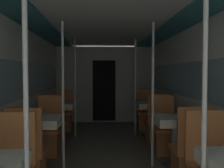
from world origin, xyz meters
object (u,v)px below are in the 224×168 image
object	(u,v)px
dining_table_right_2	(150,107)
chair_right_near_2	(156,128)
chair_right_near_1	(189,160)
dining_table_right_1	(175,124)
chair_right_far_1	(164,136)
support_pole_left_2	(75,88)
chair_left_near_2	(55,129)
support_pole_right_0	(204,116)
chair_left_far_1	(49,137)
support_pole_right_1	(153,95)
dining_table_left_2	(60,108)
support_pole_left_1	(63,95)
dining_table_left_1	(40,125)
chair_right_far_2	(145,117)
support_pole_left_0	(26,118)
support_pole_right_2	(135,88)
chair_left_far_2	(64,118)
chair_left_near_1	(28,163)

from	to	relation	value
dining_table_right_2	chair_right_near_2	bearing A→B (deg)	-90.00
chair_right_near_1	dining_table_right_1	bearing A→B (deg)	90.00
chair_right_near_1	chair_right_far_1	xyz separation A→B (m)	(0.00, 1.20, 0.00)
dining_table_right_1	support_pole_left_2	bearing A→B (deg)	132.36
chair_right_near_1	dining_table_right_2	bearing A→B (deg)	90.00
chair_left_near_2	support_pole_right_0	distance (m)	3.50
chair_left_far_1	support_pole_right_1	distance (m)	1.91
dining_table_left_2	support_pole_right_1	bearing A→B (deg)	-47.64
dining_table_right_1	support_pole_right_1	bearing A→B (deg)	180.00
chair_left_near_2	support_pole_left_1	bearing A→B (deg)	-74.35
chair_left_near_2	support_pole_left_2	xyz separation A→B (m)	(0.34, 0.60, 0.76)
dining_table_left_1	chair_right_far_2	xyz separation A→B (m)	(1.98, 2.40, -0.33)
support_pole_left_0	chair_right_far_1	bearing A→B (deg)	55.66
support_pole_left_2	support_pole_right_0	bearing A→B (deg)	-70.07
dining_table_left_2	chair_left_near_2	size ratio (longest dim) A/B	0.75
chair_left_far_1	support_pole_right_2	size ratio (longest dim) A/B	0.47
chair_left_far_2	support_pole_right_0	xyz separation A→B (m)	(1.64, -4.20, 0.76)
dining_table_left_2	support_pole_left_2	xyz separation A→B (m)	(0.34, 0.00, 0.43)
dining_table_right_2	chair_right_near_2	size ratio (longest dim) A/B	0.75
chair_right_near_1	chair_right_far_2	distance (m)	3.00
support_pole_right_2	chair_left_far_2	bearing A→B (deg)	159.86
support_pole_right_2	chair_right_near_1	bearing A→B (deg)	-82.05
support_pole_left_0	chair_right_far_2	distance (m)	4.57
dining_table_left_2	chair_right_far_2	xyz separation A→B (m)	(1.98, 0.60, -0.33)
chair_left_near_2	chair_right_near_2	distance (m)	1.98
support_pole_left_1	dining_table_right_2	xyz separation A→B (m)	(1.64, 1.80, -0.43)
chair_right_near_1	chair_right_near_2	distance (m)	1.80
support_pole_left_2	chair_right_near_1	xyz separation A→B (m)	(1.64, -2.40, -0.76)
dining_table_left_1	support_pole_right_0	distance (m)	2.47
chair_left_near_1	chair_left_far_1	size ratio (longest dim) A/B	1.00
support_pole_right_0	support_pole_right_1	world-z (taller)	same
chair_left_far_1	support_pole_right_0	xyz separation A→B (m)	(1.64, -2.40, 0.76)
support_pole_right_0	chair_left_far_2	bearing A→B (deg)	111.33
chair_right_near_1	support_pole_right_2	bearing A→B (deg)	97.95
chair_right_far_1	chair_left_near_1	bearing A→B (deg)	31.35
support_pole_left_1	support_pole_right_2	bearing A→B (deg)	54.05
dining_table_right_2	chair_right_far_2	bearing A→B (deg)	90.00
chair_left_near_1	support_pole_left_2	distance (m)	2.54
chair_left_near_1	chair_left_near_2	xyz separation A→B (m)	(0.00, 1.80, 0.00)
dining_table_right_1	support_pole_right_1	world-z (taller)	support_pole_right_1
chair_left_far_1	support_pole_right_1	size ratio (longest dim) A/B	0.47
dining_table_left_2	support_pole_left_2	world-z (taller)	support_pole_left_2
dining_table_left_2	chair_right_far_1	world-z (taller)	chair_right_far_1
chair_right_near_2	chair_right_far_2	xyz separation A→B (m)	(0.00, 1.20, 0.00)
chair_left_near_2	chair_right_near_1	bearing A→B (deg)	-42.32
support_pole_left_1	chair_right_near_1	distance (m)	1.91
support_pole_left_1	dining_table_right_1	bearing A→B (deg)	0.00
support_pole_right_0	support_pole_right_1	xyz separation A→B (m)	(0.00, 1.80, 0.00)
dining_table_left_2	chair_right_near_2	world-z (taller)	chair_right_near_2
chair_left_near_2	dining_table_right_1	distance (m)	2.33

